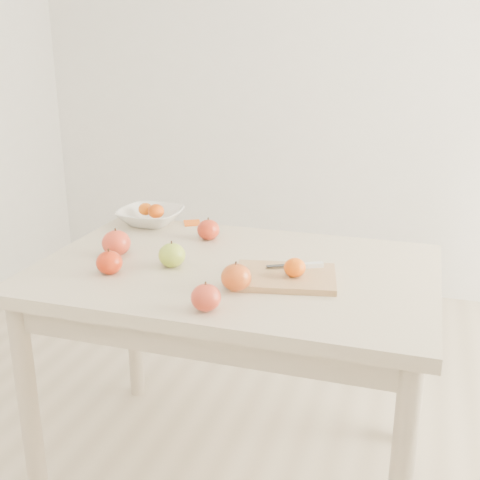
% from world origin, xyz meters
% --- Properties ---
extents(ground, '(3.50, 3.50, 0.00)m').
position_xyz_m(ground, '(0.00, 0.00, 0.00)').
color(ground, '#C6B293').
rests_on(ground, ground).
extents(table, '(1.20, 0.80, 0.75)m').
position_xyz_m(table, '(0.00, 0.00, 0.65)').
color(table, beige).
rests_on(table, ground).
extents(cutting_board, '(0.32, 0.26, 0.02)m').
position_xyz_m(cutting_board, '(0.17, -0.06, 0.76)').
color(cutting_board, tan).
rests_on(cutting_board, table).
extents(board_tangerine, '(0.06, 0.06, 0.05)m').
position_xyz_m(board_tangerine, '(0.20, -0.07, 0.80)').
color(board_tangerine, orange).
rests_on(board_tangerine, cutting_board).
extents(fruit_bowl, '(0.23, 0.23, 0.06)m').
position_xyz_m(fruit_bowl, '(-0.44, 0.33, 0.78)').
color(fruit_bowl, white).
rests_on(fruit_bowl, table).
extents(bowl_tangerine_near, '(0.05, 0.05, 0.05)m').
position_xyz_m(bowl_tangerine_near, '(-0.46, 0.34, 0.80)').
color(bowl_tangerine_near, '#C95D07').
rests_on(bowl_tangerine_near, fruit_bowl).
extents(bowl_tangerine_far, '(0.06, 0.06, 0.05)m').
position_xyz_m(bowl_tangerine_far, '(-0.41, 0.32, 0.81)').
color(bowl_tangerine_far, '#E95308').
rests_on(bowl_tangerine_far, fruit_bowl).
extents(orange_peel_a, '(0.07, 0.07, 0.01)m').
position_xyz_m(orange_peel_a, '(-0.29, 0.37, 0.75)').
color(orange_peel_a, '#DC550F').
rests_on(orange_peel_a, table).
extents(orange_peel_b, '(0.05, 0.05, 0.01)m').
position_xyz_m(orange_peel_b, '(-0.19, 0.27, 0.75)').
color(orange_peel_b, '#CC4F0E').
rests_on(orange_peel_b, table).
extents(paring_knife, '(0.16, 0.08, 0.01)m').
position_xyz_m(paring_knife, '(0.22, 0.01, 0.78)').
color(paring_knife, white).
rests_on(paring_knife, cutting_board).
extents(apple_green, '(0.08, 0.08, 0.07)m').
position_xyz_m(apple_green, '(-0.18, -0.06, 0.79)').
color(apple_green, olive).
rests_on(apple_green, table).
extents(apple_red_b, '(0.09, 0.09, 0.08)m').
position_xyz_m(apple_red_b, '(-0.39, -0.01, 0.79)').
color(apple_red_b, '#A71C1A').
rests_on(apple_red_b, table).
extents(apple_red_c, '(0.08, 0.08, 0.07)m').
position_xyz_m(apple_red_c, '(0.02, -0.32, 0.79)').
color(apple_red_c, maroon).
rests_on(apple_red_c, table).
extents(apple_red_e, '(0.08, 0.08, 0.08)m').
position_xyz_m(apple_red_e, '(0.06, -0.17, 0.79)').
color(apple_red_e, '#A4271B').
rests_on(apple_red_e, table).
extents(apple_red_a, '(0.08, 0.08, 0.07)m').
position_xyz_m(apple_red_a, '(-0.17, 0.22, 0.79)').
color(apple_red_a, '#920C0A').
rests_on(apple_red_a, table).
extents(apple_red_d, '(0.08, 0.08, 0.07)m').
position_xyz_m(apple_red_d, '(-0.34, -0.16, 0.79)').
color(apple_red_d, '#A61205').
rests_on(apple_red_d, table).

